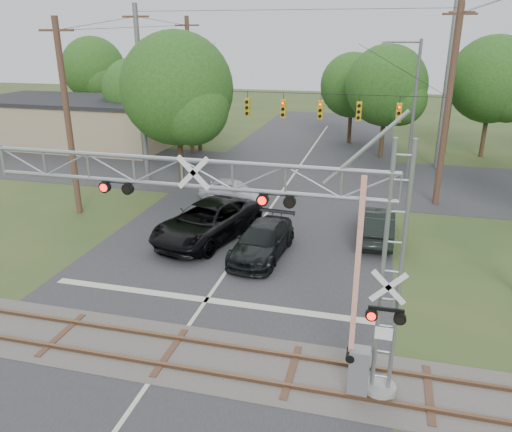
% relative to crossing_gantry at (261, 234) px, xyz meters
% --- Properties ---
extents(ground, '(160.00, 160.00, 0.00)m').
position_rel_crossing_gantry_xyz_m(ground, '(-3.12, -1.64, -4.65)').
color(ground, '#2D4620').
rests_on(ground, ground).
extents(road_main, '(14.00, 90.00, 0.02)m').
position_rel_crossing_gantry_xyz_m(road_main, '(-3.12, 8.36, -4.64)').
color(road_main, '#29292C').
rests_on(road_main, ground).
extents(road_cross, '(90.00, 12.00, 0.02)m').
position_rel_crossing_gantry_xyz_m(road_cross, '(-3.12, 22.36, -4.63)').
color(road_cross, '#29292C').
rests_on(road_cross, ground).
extents(railroad_track, '(90.00, 3.20, 0.17)m').
position_rel_crossing_gantry_xyz_m(railroad_track, '(-3.12, 0.36, -4.61)').
color(railroad_track, '#48423E').
rests_on(railroad_track, ground).
extents(crossing_gantry, '(12.02, 0.95, 7.42)m').
position_rel_crossing_gantry_xyz_m(crossing_gantry, '(0.00, 0.00, 0.00)').
color(crossing_gantry, gray).
rests_on(crossing_gantry, ground).
extents(traffic_signal_span, '(19.34, 0.36, 11.50)m').
position_rel_crossing_gantry_xyz_m(traffic_signal_span, '(-2.24, 18.36, 1.03)').
color(traffic_signal_span, slate).
rests_on(traffic_signal_span, ground).
extents(pickup_black, '(4.73, 7.20, 1.84)m').
position_rel_crossing_gantry_xyz_m(pickup_black, '(-5.16, 9.74, -3.73)').
color(pickup_black, black).
rests_on(pickup_black, ground).
extents(car_dark, '(2.49, 5.28, 1.49)m').
position_rel_crossing_gantry_xyz_m(car_dark, '(-2.01, 8.41, -3.90)').
color(car_dark, black).
rests_on(car_dark, ground).
extents(sedan_silver, '(4.37, 2.30, 1.42)m').
position_rel_crossing_gantry_xyz_m(sedan_silver, '(-5.66, 15.66, -3.94)').
color(sedan_silver, '#B9BBC1').
rests_on(sedan_silver, ground).
extents(suv_dark, '(1.69, 4.83, 1.59)m').
position_rel_crossing_gantry_xyz_m(suv_dark, '(3.03, 11.78, -3.85)').
color(suv_dark, black).
rests_on(suv_dark, ground).
extents(commercial_building, '(18.02, 9.40, 4.18)m').
position_rel_crossing_gantry_xyz_m(commercial_building, '(-24.37, 28.19, -2.55)').
color(commercial_building, '#958963').
rests_on(commercial_building, ground).
extents(streetlight, '(2.51, 0.26, 9.41)m').
position_rel_crossing_gantry_xyz_m(streetlight, '(4.60, 22.80, 0.62)').
color(streetlight, slate).
rests_on(streetlight, ground).
extents(utility_poles, '(24.42, 26.01, 13.99)m').
position_rel_crossing_gantry_xyz_m(utility_poles, '(0.32, 21.60, 1.50)').
color(utility_poles, '#452C20').
rests_on(utility_poles, ground).
extents(treeline, '(52.78, 27.42, 9.99)m').
position_rel_crossing_gantry_xyz_m(treeline, '(-3.95, 28.76, 1.08)').
color(treeline, '#3D2C1B').
rests_on(treeline, ground).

